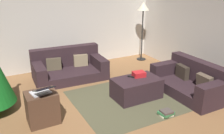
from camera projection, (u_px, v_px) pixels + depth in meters
ground_plane at (102, 121)px, 4.33m from camera, size 6.40×6.40×0.00m
rear_partition at (50, 22)px, 6.48m from camera, size 6.40×0.12×2.60m
couch_left at (69, 67)px, 6.18m from camera, size 1.80×1.09×0.74m
couch_right at (191, 81)px, 5.31m from camera, size 0.89×1.64×0.71m
ottoman at (136, 88)px, 5.13m from camera, size 0.98×0.61×0.43m
gift_box at (139, 74)px, 5.16m from camera, size 0.28×0.24×0.11m
tv_remote at (131, 77)px, 5.14m from camera, size 0.13×0.16×0.02m
side_table at (42, 108)px, 4.22m from camera, size 0.52×0.44×0.57m
laptop at (42, 91)px, 4.05m from camera, size 0.38×0.47×0.19m
book_stack at (166, 113)px, 4.49m from camera, size 0.28×0.24×0.11m
corner_lamp at (143, 11)px, 7.13m from camera, size 0.36×0.36×1.76m
area_rug at (136, 97)px, 5.20m from camera, size 2.60×2.00×0.01m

